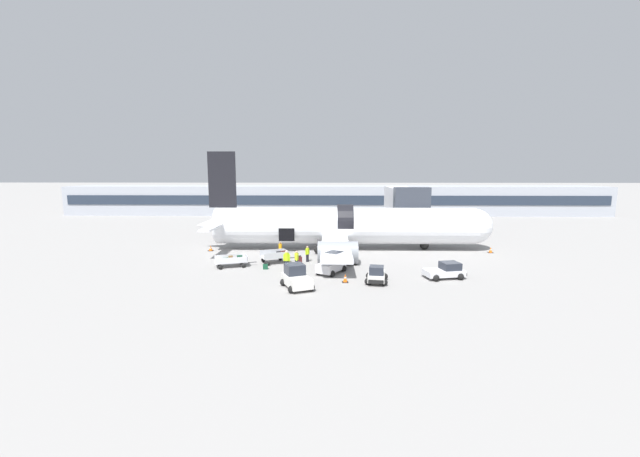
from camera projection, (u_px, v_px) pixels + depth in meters
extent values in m
plane|color=gray|center=(341.00, 253.00, 42.39)|extent=(500.00, 500.00, 0.00)
cube|color=#9EA3AD|center=(335.00, 200.00, 81.05)|extent=(107.79, 9.90, 5.71)
cube|color=#232D3D|center=(335.00, 200.00, 76.05)|extent=(105.64, 0.16, 1.83)
cylinder|color=#4C4C51|center=(402.00, 225.00, 52.31)|extent=(0.60, 0.60, 3.40)
cube|color=silver|center=(403.00, 200.00, 51.83)|extent=(3.19, 12.39, 3.19)
cube|color=#333842|center=(412.00, 203.00, 46.30)|extent=(4.14, 1.60, 3.82)
cylinder|color=white|center=(345.00, 226.00, 44.19)|extent=(29.06, 4.09, 4.09)
sphere|color=white|center=(474.00, 226.00, 43.88)|extent=(3.89, 3.89, 3.89)
cone|color=white|center=(217.00, 225.00, 44.51)|extent=(4.71, 3.76, 3.76)
cylinder|color=black|center=(345.00, 223.00, 44.10)|extent=(1.74, 4.10, 4.10)
cube|color=black|center=(222.00, 180.00, 43.74)|extent=(3.07, 0.28, 6.22)
cube|color=white|center=(214.00, 226.00, 40.98)|extent=(1.14, 6.97, 0.20)
cube|color=white|center=(230.00, 218.00, 47.88)|extent=(1.14, 6.97, 0.20)
cube|color=white|center=(336.00, 247.00, 37.62)|extent=(2.70, 12.45, 0.40)
cube|color=white|center=(334.00, 227.00, 51.15)|extent=(2.70, 12.45, 0.40)
cylinder|color=gray|center=(338.00, 253.00, 37.25)|extent=(3.80, 2.18, 2.18)
cylinder|color=gray|center=(335.00, 230.00, 51.64)|extent=(3.80, 2.18, 2.18)
cube|color=black|center=(287.00, 235.00, 42.43)|extent=(1.70, 0.12, 1.40)
cylinder|color=#56565B|center=(424.00, 240.00, 44.23)|extent=(0.22, 0.22, 1.15)
sphere|color=black|center=(424.00, 245.00, 44.32)|extent=(1.02, 1.02, 1.02)
cylinder|color=#56565B|center=(319.00, 244.00, 41.77)|extent=(0.22, 0.22, 1.15)
sphere|color=black|center=(319.00, 249.00, 41.86)|extent=(1.02, 1.02, 1.02)
cylinder|color=#56565B|center=(320.00, 236.00, 47.20)|extent=(0.22, 0.22, 1.15)
sphere|color=black|center=(320.00, 240.00, 47.29)|extent=(1.02, 1.02, 1.02)
cube|color=silver|center=(444.00, 272.00, 32.44)|extent=(3.46, 2.26, 0.49)
cube|color=#232833|center=(450.00, 266.00, 32.47)|extent=(1.69, 1.64, 0.60)
cube|color=black|center=(462.00, 273.00, 32.77)|extent=(0.43, 1.44, 0.25)
sphere|color=black|center=(460.00, 277.00, 31.94)|extent=(0.56, 0.56, 0.56)
sphere|color=black|center=(451.00, 272.00, 33.42)|extent=(0.56, 0.56, 0.56)
sphere|color=black|center=(436.00, 278.00, 31.52)|extent=(0.56, 0.56, 0.56)
sphere|color=black|center=(427.00, 273.00, 33.01)|extent=(0.56, 0.56, 0.56)
cube|color=silver|center=(331.00, 266.00, 34.04)|extent=(2.75, 3.36, 0.74)
cube|color=#232833|center=(334.00, 256.00, 34.38)|extent=(1.72, 1.79, 0.80)
cube|color=black|center=(340.00, 264.00, 35.40)|extent=(1.16, 0.73, 0.37)
sphere|color=black|center=(343.00, 268.00, 34.63)|extent=(0.56, 0.56, 0.56)
sphere|color=black|center=(330.00, 266.00, 35.31)|extent=(0.56, 0.56, 0.56)
sphere|color=black|center=(332.00, 274.00, 32.86)|extent=(0.56, 0.56, 0.56)
sphere|color=black|center=(318.00, 272.00, 33.54)|extent=(0.56, 0.56, 0.56)
cube|color=silver|center=(297.00, 280.00, 29.63)|extent=(2.64, 3.36, 0.73)
cube|color=#232833|center=(295.00, 269.00, 30.00)|extent=(1.78, 1.77, 0.79)
cube|color=black|center=(291.00, 277.00, 31.06)|extent=(1.37, 0.68, 0.37)
sphere|color=black|center=(302.00, 280.00, 30.89)|extent=(0.56, 0.56, 0.56)
sphere|color=black|center=(284.00, 282.00, 30.32)|extent=(0.56, 0.56, 0.56)
sphere|color=black|center=(311.00, 287.00, 29.03)|extent=(0.56, 0.56, 0.56)
sphere|color=black|center=(292.00, 289.00, 28.47)|extent=(0.56, 0.56, 0.56)
cube|color=silver|center=(377.00, 276.00, 31.22)|extent=(1.67, 2.66, 0.55)
cube|color=#232833|center=(376.00, 270.00, 30.71)|extent=(1.26, 1.28, 0.64)
cube|color=black|center=(376.00, 282.00, 29.97)|extent=(1.17, 0.30, 0.27)
sphere|color=black|center=(368.00, 281.00, 30.53)|extent=(0.56, 0.56, 0.56)
sphere|color=black|center=(384.00, 282.00, 30.32)|extent=(0.56, 0.56, 0.56)
sphere|color=black|center=(369.00, 276.00, 32.18)|extent=(0.56, 0.56, 0.56)
sphere|color=black|center=(384.00, 276.00, 31.97)|extent=(0.56, 0.56, 0.56)
cube|color=#B7BABF|center=(274.00, 257.00, 37.76)|extent=(2.98, 2.60, 0.05)
cube|color=#B7BABF|center=(286.00, 253.00, 38.20)|extent=(0.77, 1.58, 0.54)
cube|color=#B7BABF|center=(277.00, 255.00, 36.97)|extent=(2.24, 1.08, 0.54)
cube|color=#B7BABF|center=(272.00, 252.00, 38.46)|extent=(2.24, 1.08, 0.54)
cube|color=#333338|center=(291.00, 258.00, 38.47)|extent=(0.85, 0.45, 0.06)
sphere|color=black|center=(286.00, 262.00, 37.39)|extent=(0.40, 0.40, 0.40)
sphere|color=black|center=(280.00, 258.00, 38.94)|extent=(0.40, 0.40, 0.40)
sphere|color=black|center=(268.00, 264.00, 36.70)|extent=(0.40, 0.40, 0.40)
sphere|color=black|center=(263.00, 260.00, 38.25)|extent=(0.40, 0.40, 0.40)
cube|color=#14472D|center=(277.00, 255.00, 37.52)|extent=(0.51, 0.39, 0.40)
cube|color=#2D2D33|center=(279.00, 253.00, 38.11)|extent=(0.43, 0.31, 0.44)
cube|color=#4C1E1E|center=(283.00, 253.00, 38.06)|extent=(0.55, 0.45, 0.49)
cube|color=silver|center=(231.00, 262.00, 36.31)|extent=(3.26, 2.39, 0.05)
cube|color=silver|center=(247.00, 258.00, 36.71)|extent=(0.56, 1.44, 0.51)
cube|color=silver|center=(232.00, 260.00, 35.59)|extent=(2.73, 1.01, 0.51)
cube|color=silver|center=(230.00, 257.00, 36.95)|extent=(2.73, 1.01, 0.51)
cube|color=#333338|center=(252.00, 262.00, 36.93)|extent=(0.88, 0.37, 0.06)
sphere|color=black|center=(243.00, 266.00, 35.96)|extent=(0.40, 0.40, 0.40)
sphere|color=black|center=(241.00, 262.00, 37.38)|extent=(0.40, 0.40, 0.40)
sphere|color=black|center=(220.00, 267.00, 35.33)|extent=(0.40, 0.40, 0.40)
sphere|color=black|center=(219.00, 264.00, 36.74)|extent=(0.40, 0.40, 0.40)
cube|color=#721951|center=(235.00, 260.00, 36.26)|extent=(0.51, 0.42, 0.36)
cube|color=#14472D|center=(240.00, 258.00, 36.61)|extent=(0.52, 0.30, 0.49)
cube|color=#14472D|center=(226.00, 260.00, 36.17)|extent=(0.51, 0.41, 0.36)
cube|color=olive|center=(231.00, 258.00, 36.51)|extent=(0.43, 0.32, 0.49)
cylinder|color=#1E2338|center=(287.00, 265.00, 35.08)|extent=(0.37, 0.37, 0.87)
cylinder|color=#B7E019|center=(287.00, 257.00, 34.97)|extent=(0.47, 0.47, 0.69)
sphere|color=beige|center=(287.00, 252.00, 34.90)|extent=(0.24, 0.24, 0.24)
cylinder|color=#B7E019|center=(284.00, 258.00, 35.03)|extent=(0.15, 0.15, 0.63)
cylinder|color=#B7E019|center=(289.00, 258.00, 34.94)|extent=(0.15, 0.15, 0.63)
cylinder|color=#1E2338|center=(297.00, 264.00, 35.72)|extent=(0.34, 0.34, 0.79)
cylinder|color=#CCE523|center=(297.00, 257.00, 35.61)|extent=(0.43, 0.43, 0.62)
sphere|color=tan|center=(296.00, 252.00, 35.55)|extent=(0.22, 0.22, 0.22)
cylinder|color=#CCE523|center=(297.00, 258.00, 35.41)|extent=(0.14, 0.14, 0.57)
cylinder|color=#CCE523|center=(296.00, 257.00, 35.84)|extent=(0.14, 0.14, 0.57)
cylinder|color=black|center=(307.00, 258.00, 38.31)|extent=(0.39, 0.39, 0.76)
cylinder|color=#B7E019|center=(307.00, 251.00, 38.21)|extent=(0.50, 0.50, 0.60)
sphere|color=tan|center=(307.00, 247.00, 38.15)|extent=(0.21, 0.21, 0.21)
cylinder|color=#B7E019|center=(309.00, 251.00, 38.38)|extent=(0.16, 0.16, 0.55)
cylinder|color=#B7E019|center=(306.00, 252.00, 38.06)|extent=(0.16, 0.16, 0.55)
cylinder|color=#1E2338|center=(280.00, 253.00, 40.53)|extent=(0.36, 0.36, 0.76)
cylinder|color=orange|center=(280.00, 247.00, 40.43)|extent=(0.47, 0.47, 0.60)
sphere|color=#9E7556|center=(280.00, 243.00, 40.37)|extent=(0.21, 0.21, 0.21)
cylinder|color=orange|center=(281.00, 248.00, 40.24)|extent=(0.15, 0.15, 0.55)
cylinder|color=orange|center=(280.00, 247.00, 40.63)|extent=(0.15, 0.15, 0.55)
cube|color=#14472D|center=(265.00, 267.00, 35.40)|extent=(0.44, 0.25, 0.49)
cube|color=black|center=(265.00, 263.00, 35.36)|extent=(0.27, 0.05, 0.12)
cube|color=#4C1E1E|center=(299.00, 261.00, 37.27)|extent=(0.52, 0.42, 0.73)
cube|color=black|center=(299.00, 256.00, 37.20)|extent=(0.28, 0.13, 0.12)
cube|color=black|center=(490.00, 253.00, 42.61)|extent=(0.54, 0.54, 0.03)
cone|color=orange|center=(491.00, 250.00, 42.56)|extent=(0.40, 0.40, 0.61)
cylinder|color=white|center=(491.00, 250.00, 42.56)|extent=(0.23, 0.23, 0.07)
cube|color=black|center=(345.00, 282.00, 31.31)|extent=(0.49, 0.49, 0.03)
cone|color=orange|center=(345.00, 278.00, 31.26)|extent=(0.36, 0.36, 0.70)
cylinder|color=white|center=(345.00, 278.00, 31.25)|extent=(0.21, 0.21, 0.08)
cube|color=black|center=(350.00, 262.00, 38.24)|extent=(0.48, 0.48, 0.03)
cone|color=orange|center=(350.00, 259.00, 38.19)|extent=(0.35, 0.35, 0.68)
cylinder|color=white|center=(350.00, 258.00, 38.19)|extent=(0.20, 0.20, 0.08)
cube|color=black|center=(211.00, 251.00, 43.63)|extent=(0.58, 0.58, 0.03)
cone|color=orange|center=(211.00, 248.00, 43.60)|extent=(0.43, 0.43, 0.56)
cylinder|color=white|center=(211.00, 248.00, 43.59)|extent=(0.25, 0.25, 0.07)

